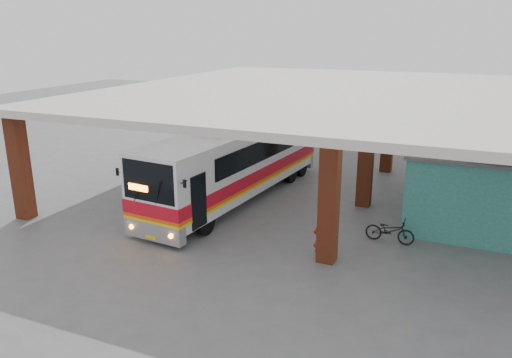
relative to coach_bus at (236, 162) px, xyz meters
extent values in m
plane|color=#515154|center=(2.52, -1.58, -1.75)|extent=(90.00, 90.00, 0.00)
cube|color=brown|center=(5.52, -4.58, 0.43)|extent=(0.60, 0.60, 4.35)
cube|color=brown|center=(5.52, 1.42, 0.43)|extent=(0.60, 0.60, 4.35)
cube|color=brown|center=(5.52, 7.42, 0.43)|extent=(0.60, 0.60, 4.35)
cube|color=brown|center=(-6.98, -5.58, 0.43)|extent=(0.60, 0.60, 4.35)
cube|color=brown|center=(-6.98, 15.42, 0.43)|extent=(0.60, 0.60, 4.35)
cube|color=beige|center=(3.02, 4.92, 2.75)|extent=(21.00, 23.00, 0.30)
cube|color=#29685C|center=(10.02, 2.42, -0.25)|extent=(5.00, 8.00, 3.00)
cube|color=#4C4C4C|center=(10.02, 2.42, 1.30)|extent=(5.20, 8.20, 0.12)
cube|color=#143731|center=(7.50, 0.92, -0.70)|extent=(0.08, 0.95, 2.10)
cube|color=black|center=(7.50, 3.92, 0.05)|extent=(0.08, 1.20, 1.00)
cube|color=black|center=(7.47, 3.92, 0.05)|extent=(0.04, 1.30, 1.10)
cube|color=silver|center=(0.00, 0.03, 0.15)|extent=(3.62, 12.16, 2.80)
cube|color=silver|center=(-0.09, -0.96, 1.65)|extent=(1.48, 3.10, 0.25)
cube|color=gray|center=(-0.55, -5.75, -1.20)|extent=(2.54, 0.64, 0.70)
cube|color=#B40C1C|center=(0.00, 0.03, -0.40)|extent=(3.66, 12.17, 0.50)
cube|color=#D84B0C|center=(0.00, 0.03, -0.71)|extent=(3.66, 12.17, 0.13)
cube|color=gold|center=(0.00, 0.03, -0.83)|extent=(3.66, 12.17, 0.10)
cube|color=black|center=(-0.56, -5.89, 0.67)|extent=(2.25, 0.31, 1.45)
cube|color=black|center=(-1.17, 0.95, 0.65)|extent=(0.90, 8.95, 0.90)
cube|color=black|center=(1.33, 0.71, 0.65)|extent=(0.90, 8.95, 0.90)
cube|color=#FF5905|center=(-1.01, -5.91, 0.40)|extent=(0.85, 0.13, 0.22)
sphere|color=orange|center=(-1.46, -5.87, -1.17)|extent=(0.18, 0.18, 0.18)
sphere|color=orange|center=(0.33, -6.04, -1.17)|extent=(0.18, 0.18, 0.18)
cube|color=gold|center=(-0.57, -5.97, -1.40)|extent=(0.45, 0.07, 0.12)
cylinder|color=black|center=(-1.46, -4.04, -1.25)|extent=(0.41, 1.02, 1.00)
cylinder|color=black|center=(0.67, -4.24, -1.25)|extent=(0.41, 1.02, 1.00)
cylinder|color=black|center=(-0.73, 3.61, -1.25)|extent=(0.41, 1.02, 1.00)
cylinder|color=black|center=(1.40, 3.41, -1.25)|extent=(0.41, 1.02, 1.00)
cylinder|color=black|center=(-0.61, 4.91, -1.25)|extent=(0.41, 1.02, 1.00)
cylinder|color=black|center=(1.52, 4.70, -1.25)|extent=(0.41, 1.02, 1.00)
imported|color=black|center=(7.22, -2.22, -1.28)|extent=(1.78, 0.67, 0.93)
imported|color=red|center=(5.33, -4.64, -0.99)|extent=(0.61, 0.46, 1.52)
cube|color=red|center=(7.52, 4.75, -1.53)|extent=(0.45, 0.45, 0.06)
cube|color=red|center=(7.69, 4.72, -1.27)|extent=(0.10, 0.40, 0.57)
cylinder|color=black|center=(7.34, 4.61, -1.65)|extent=(0.03, 0.03, 0.19)
cylinder|color=black|center=(7.66, 4.56, -1.65)|extent=(0.03, 0.03, 0.19)
cylinder|color=black|center=(7.38, 4.93, -1.65)|extent=(0.03, 0.03, 0.19)
cylinder|color=black|center=(7.70, 4.89, -1.65)|extent=(0.03, 0.03, 0.19)
camera|label=1|loc=(9.38, -19.59, 5.75)|focal=35.00mm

